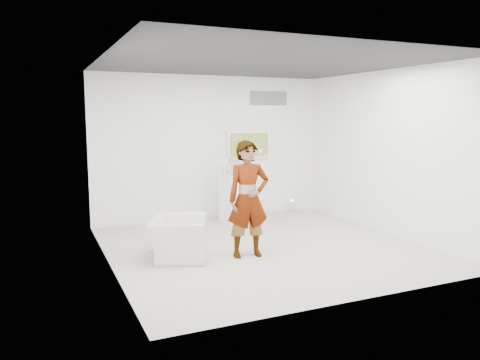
{
  "coord_description": "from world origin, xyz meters",
  "views": [
    {
      "loc": [
        -3.43,
        -6.77,
        2.17
      ],
      "look_at": [
        -0.17,
        0.6,
        1.06
      ],
      "focal_mm": 35.0,
      "sensor_mm": 36.0,
      "label": 1
    }
  ],
  "objects_px": {
    "armchair": "(178,238)",
    "pedestal": "(233,198)",
    "floor_uplight": "(292,206)",
    "tv": "(249,144)",
    "person": "(248,199)"
  },
  "relations": [
    {
      "from": "armchair",
      "to": "pedestal",
      "type": "xyz_separation_m",
      "value": [
        1.76,
        1.95,
        0.18
      ]
    },
    {
      "from": "pedestal",
      "to": "floor_uplight",
      "type": "distance_m",
      "value": 1.71
    },
    {
      "from": "tv",
      "to": "floor_uplight",
      "type": "bearing_deg",
      "value": -5.99
    },
    {
      "from": "armchair",
      "to": "pedestal",
      "type": "relative_size",
      "value": 0.97
    },
    {
      "from": "armchair",
      "to": "pedestal",
      "type": "height_order",
      "value": "pedestal"
    },
    {
      "from": "tv",
      "to": "armchair",
      "type": "relative_size",
      "value": 1.04
    },
    {
      "from": "tv",
      "to": "pedestal",
      "type": "bearing_deg",
      "value": -138.27
    },
    {
      "from": "tv",
      "to": "person",
      "type": "bearing_deg",
      "value": -114.96
    },
    {
      "from": "tv",
      "to": "floor_uplight",
      "type": "xyz_separation_m",
      "value": [
        1.05,
        -0.11,
        -1.42
      ]
    },
    {
      "from": "person",
      "to": "tv",
      "type": "bearing_deg",
      "value": 71.35
    },
    {
      "from": "pedestal",
      "to": "floor_uplight",
      "type": "height_order",
      "value": "pedestal"
    },
    {
      "from": "tv",
      "to": "armchair",
      "type": "distance_m",
      "value": 3.61
    },
    {
      "from": "person",
      "to": "pedestal",
      "type": "distance_m",
      "value": 2.45
    },
    {
      "from": "tv",
      "to": "armchair",
      "type": "height_order",
      "value": "tv"
    },
    {
      "from": "person",
      "to": "floor_uplight",
      "type": "xyz_separation_m",
      "value": [
        2.36,
        2.7,
        -0.76
      ]
    }
  ]
}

